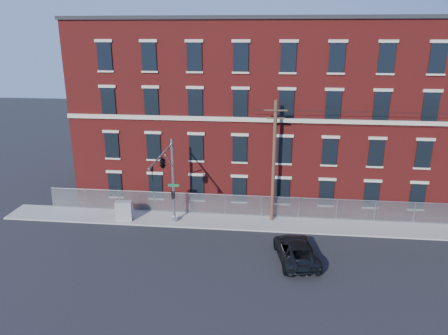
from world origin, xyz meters
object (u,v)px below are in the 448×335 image
Objects in this scene: pickup_truck at (296,250)px; utility_cabinet at (124,211)px; traffic_signal_mast at (165,169)px; utility_pole_near at (274,160)px.

utility_cabinet reaches higher than pickup_truck.
traffic_signal_mast reaches higher than utility_cabinet.
utility_pole_near reaches higher than utility_cabinet.
utility_pole_near is at bearing -1.17° from utility_cabinet.
utility_pole_near is 7.88m from pickup_truck.
pickup_truck is (9.66, -2.77, -4.64)m from traffic_signal_mast.
utility_cabinet is (-13.85, 4.79, 0.20)m from pickup_truck.
pickup_truck is at bearing -74.98° from utility_pole_near.
traffic_signal_mast reaches higher than pickup_truck.
utility_cabinet is at bearing -173.45° from utility_pole_near.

